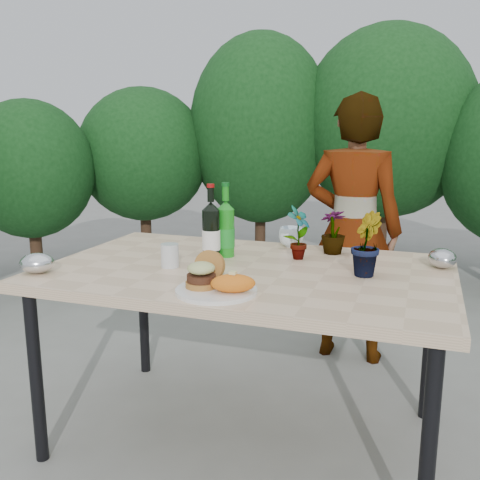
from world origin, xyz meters
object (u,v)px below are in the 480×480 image
(patio_table, at_px, (247,281))
(dinner_plate, at_px, (216,291))
(person, at_px, (353,230))
(wine_bottle, at_px, (211,232))

(patio_table, distance_m, dinner_plate, 0.35)
(dinner_plate, bearing_deg, person, 77.97)
(patio_table, relative_size, person, 1.08)
(patio_table, xyz_separation_m, person, (0.29, 0.99, 0.05))
(patio_table, relative_size, dinner_plate, 5.71)
(dinner_plate, xyz_separation_m, wine_bottle, (-0.20, 0.43, 0.11))
(patio_table, xyz_separation_m, wine_bottle, (-0.19, 0.09, 0.18))
(dinner_plate, bearing_deg, patio_table, 91.22)
(wine_bottle, height_order, person, person)
(patio_table, height_order, person, person)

